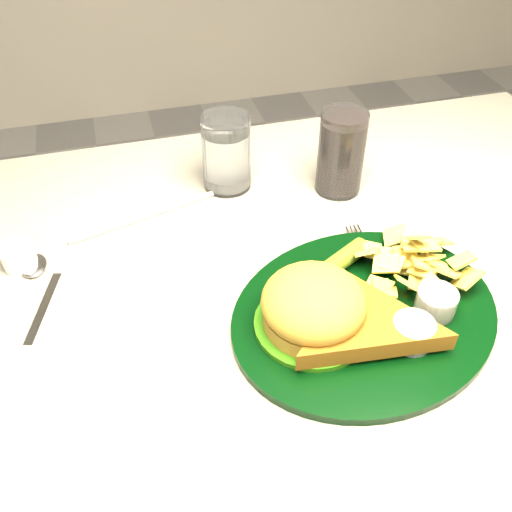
{
  "coord_description": "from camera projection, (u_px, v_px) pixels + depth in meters",
  "views": [
    {
      "loc": [
        -0.16,
        -0.49,
        1.25
      ],
      "look_at": [
        -0.02,
        0.0,
        0.8
      ],
      "focal_mm": 40.0,
      "sensor_mm": 36.0,
      "label": 1
    }
  ],
  "objects": [
    {
      "name": "ramekin",
      "position": [
        19.0,
        257.0,
        0.74
      ],
      "size": [
        0.05,
        0.05,
        0.03
      ],
      "primitive_type": "cylinder",
      "rotation": [
        0.0,
        0.0,
        0.3
      ],
      "color": "white",
      "rests_on": "table"
    },
    {
      "name": "water_glass",
      "position": [
        226.0,
        153.0,
        0.85
      ],
      "size": [
        0.08,
        0.08,
        0.12
      ],
      "primitive_type": "cylinder",
      "rotation": [
        0.0,
        0.0,
        0.17
      ],
      "color": "white",
      "rests_on": "table"
    },
    {
      "name": "dinner_plate",
      "position": [
        368.0,
        294.0,
        0.65
      ],
      "size": [
        0.4,
        0.37,
        0.08
      ],
      "primitive_type": null,
      "rotation": [
        0.0,
        0.0,
        0.33
      ],
      "color": "black",
      "rests_on": "table"
    },
    {
      "name": "cola_glass",
      "position": [
        341.0,
        153.0,
        0.84
      ],
      "size": [
        0.08,
        0.08,
        0.13
      ],
      "primitive_type": "cylinder",
      "rotation": [
        0.0,
        0.0,
        -0.13
      ],
      "color": "black",
      "rests_on": "table"
    },
    {
      "name": "table",
      "position": [
        270.0,
        442.0,
        0.97
      ],
      "size": [
        1.2,
        0.8,
        0.75
      ],
      "primitive_type": null,
      "color": "gray",
      "rests_on": "ground"
    },
    {
      "name": "fork_napkin",
      "position": [
        387.0,
        283.0,
        0.71
      ],
      "size": [
        0.15,
        0.18,
        0.01
      ],
      "primitive_type": null,
      "rotation": [
        0.0,
        0.0,
        -0.12
      ],
      "color": "white",
      "rests_on": "table"
    },
    {
      "name": "wrapped_straw",
      "position": [
        144.0,
        217.0,
        0.82
      ],
      "size": [
        0.23,
        0.13,
        0.01
      ],
      "primitive_type": null,
      "rotation": [
        0.0,
        0.0,
        0.27
      ],
      "color": "white",
      "rests_on": "table"
    },
    {
      "name": "spoon",
      "position": [
        43.0,
        306.0,
        0.68
      ],
      "size": [
        0.09,
        0.17,
        0.01
      ],
      "primitive_type": null,
      "rotation": [
        0.0,
        0.0,
        -0.29
      ],
      "color": "silver",
      "rests_on": "table"
    }
  ]
}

